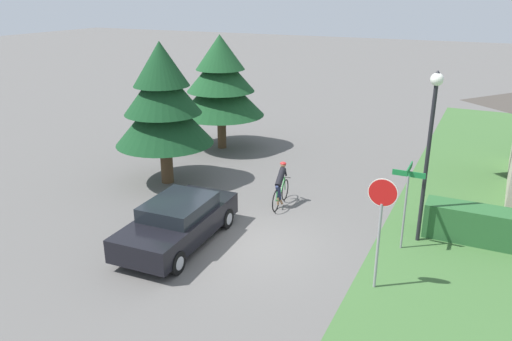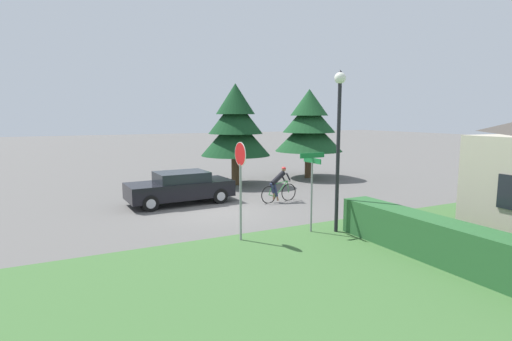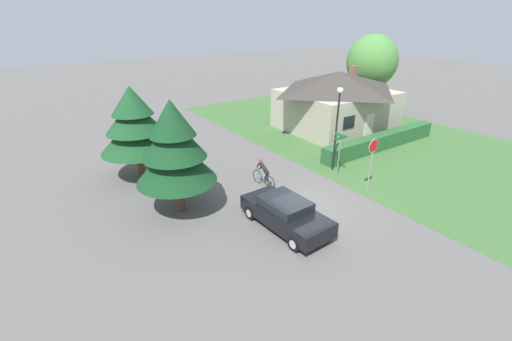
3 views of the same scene
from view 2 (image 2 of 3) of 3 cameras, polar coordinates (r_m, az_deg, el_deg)
ground_plane at (r=15.75m, az=-5.78°, el=-5.78°), size 140.00×140.00×0.00m
sedan_left_lane at (r=17.19m, az=-10.78°, el=-2.40°), size 2.05×4.43×1.35m
cyclist at (r=17.22m, az=3.27°, el=-2.13°), size 0.44×1.81×1.53m
stop_sign at (r=11.66m, az=-2.24°, el=-0.16°), size 0.71×0.07×2.94m
street_lamp at (r=12.67m, az=11.75°, el=6.65°), size 0.35×0.35×5.08m
street_name_sign at (r=12.67m, az=7.99°, el=-0.94°), size 0.90×0.90×2.54m
conifer_tall_near at (r=21.37m, az=-2.94°, el=6.50°), size 3.70×3.70×5.40m
conifer_tall_far at (r=24.05m, az=7.57°, el=6.48°), size 4.00×4.00×5.27m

